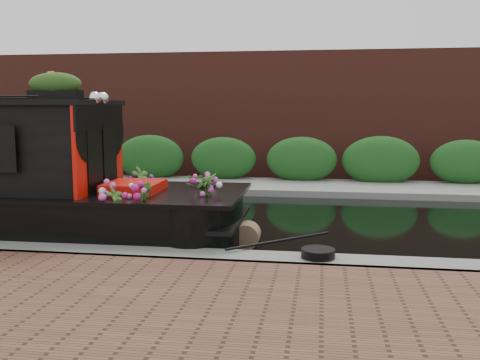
# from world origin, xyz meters

# --- Properties ---
(ground) EXTENTS (80.00, 80.00, 0.00)m
(ground) POSITION_xyz_m (0.00, 0.00, 0.00)
(ground) COLOR black
(ground) RESTS_ON ground
(near_bank_coping) EXTENTS (40.00, 0.60, 0.50)m
(near_bank_coping) POSITION_xyz_m (0.00, -3.30, 0.00)
(near_bank_coping) COLOR slate
(near_bank_coping) RESTS_ON ground
(far_bank_path) EXTENTS (40.00, 2.40, 0.34)m
(far_bank_path) POSITION_xyz_m (0.00, 4.20, 0.00)
(far_bank_path) COLOR gray
(far_bank_path) RESTS_ON ground
(far_hedge) EXTENTS (40.00, 1.10, 2.80)m
(far_hedge) POSITION_xyz_m (0.00, 5.10, 0.00)
(far_hedge) COLOR #1E521C
(far_hedge) RESTS_ON ground
(far_brick_wall) EXTENTS (40.00, 1.00, 8.00)m
(far_brick_wall) POSITION_xyz_m (0.00, 7.20, 0.00)
(far_brick_wall) COLOR maroon
(far_brick_wall) RESTS_ON ground
(rope_fender) EXTENTS (0.41, 0.38, 0.41)m
(rope_fender) POSITION_xyz_m (1.58, -1.97, 0.21)
(rope_fender) COLOR brown
(rope_fender) RESTS_ON ground
(coiled_mooring_rope) EXTENTS (0.46, 0.46, 0.12)m
(coiled_mooring_rope) POSITION_xyz_m (2.72, -3.25, 0.31)
(coiled_mooring_rope) COLOR black
(coiled_mooring_rope) RESTS_ON near_bank_coping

